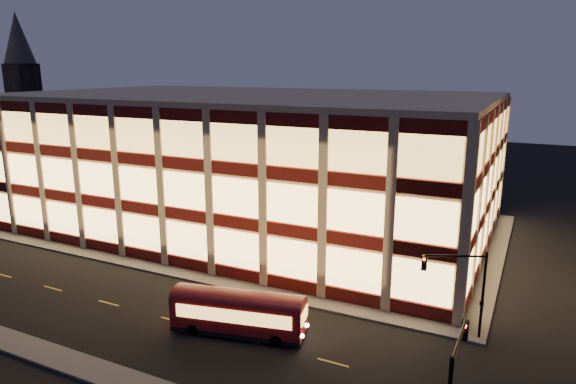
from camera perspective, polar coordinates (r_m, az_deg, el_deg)
The scene contains 10 objects.
ground at distance 44.35m, azimuth -11.88°, elevation -9.47°, with size 200.00×200.00×0.00m, color black.
sidewalk_office_south at distance 46.82m, azimuth -14.05°, elevation -8.22°, with size 54.00×2.00×0.15m, color #514F4C.
sidewalk_office_east at distance 51.76m, azimuth 21.87°, elevation -6.69°, with size 2.00×30.00×0.15m, color #514F4C.
sidewalk_near at distance 36.15m, azimuth -25.13°, elevation -16.01°, with size 100.00×2.00×0.15m, color #514F4C.
office_building at distance 57.35m, azimuth -4.14°, elevation 3.63°, with size 50.45×30.45×14.50m.
church_tower at distance 119.92m, azimuth -27.11°, elevation 8.26°, with size 5.00×5.00×18.00m, color #2D2621.
church_spire at distance 119.78m, azimuth -27.85°, elevation 14.92°, with size 6.00×6.00×10.00m, color #4C473F.
traffic_signal_far at distance 34.76m, azimuth 18.73°, elevation -9.22°, with size 3.79×1.87×6.00m.
traffic_signal_near at distance 24.61m, azimuth 18.01°, elevation -19.14°, with size 0.32×4.45×6.00m.
trolley_bus at distance 34.77m, azimuth -5.54°, elevation -12.95°, with size 9.12×4.02×3.00m.
Camera 1 is at (25.72, -31.77, 17.19)m, focal length 32.00 mm.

